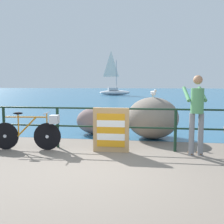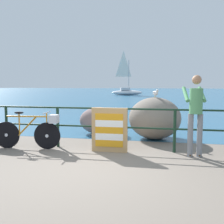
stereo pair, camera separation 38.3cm
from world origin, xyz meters
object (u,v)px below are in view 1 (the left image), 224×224
object	(u,v)px
bicycle	(32,131)
person_at_railing	(197,111)
breakwater_boulder_left	(96,121)
seagull	(153,93)
folded_deckchair_stack	(111,130)
sailboat	(114,90)
breakwater_boulder_main	(153,118)

from	to	relation	value
bicycle	person_at_railing	size ratio (longest dim) A/B	0.95
breakwater_boulder_left	seagull	distance (m)	2.06
bicycle	seagull	distance (m)	3.51
bicycle	seagull	size ratio (longest dim) A/B	5.14
bicycle	breakwater_boulder_left	xyz separation A→B (m)	(1.11, 2.27, -0.04)
folded_deckchair_stack	seagull	bearing A→B (deg)	60.27
person_at_railing	breakwater_boulder_left	distance (m)	3.55
person_at_railing	breakwater_boulder_left	size ratio (longest dim) A/B	1.41
seagull	sailboat	distance (m)	30.31
breakwater_boulder_left	sailboat	bearing A→B (deg)	96.81
breakwater_boulder_left	sailboat	xyz separation A→B (m)	(-3.51, 29.36, 0.28)
breakwater_boulder_main	sailboat	xyz separation A→B (m)	(-5.28, 29.79, 0.11)
breakwater_boulder_main	sailboat	distance (m)	30.25
sailboat	breakwater_boulder_main	bearing A→B (deg)	-98.54
breakwater_boulder_main	breakwater_boulder_left	world-z (taller)	breakwater_boulder_main
breakwater_boulder_main	breakwater_boulder_left	bearing A→B (deg)	166.56
breakwater_boulder_main	bicycle	bearing A→B (deg)	-147.42
breakwater_boulder_left	sailboat	size ratio (longest dim) A/B	0.20
sailboat	seagull	bearing A→B (deg)	-98.54
folded_deckchair_stack	breakwater_boulder_main	bearing A→B (deg)	61.26
person_at_railing	folded_deckchair_stack	world-z (taller)	person_at_railing
bicycle	seagull	xyz separation A→B (m)	(2.89, 1.79, 0.88)
bicycle	breakwater_boulder_main	bearing A→B (deg)	27.18
person_at_railing	seagull	bearing A→B (deg)	20.94
bicycle	breakwater_boulder_main	xyz separation A→B (m)	(2.88, 1.84, 0.14)
seagull	sailboat	world-z (taller)	sailboat
breakwater_boulder_main	seagull	xyz separation A→B (m)	(0.01, -0.06, 0.74)
person_at_railing	breakwater_boulder_main	world-z (taller)	person_at_railing
bicycle	folded_deckchair_stack	world-z (taller)	folded_deckchair_stack
bicycle	person_at_railing	xyz separation A→B (m)	(3.83, 0.06, 0.53)
folded_deckchair_stack	seagull	size ratio (longest dim) A/B	3.15
person_at_railing	sailboat	xyz separation A→B (m)	(-6.23, 31.57, -0.28)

